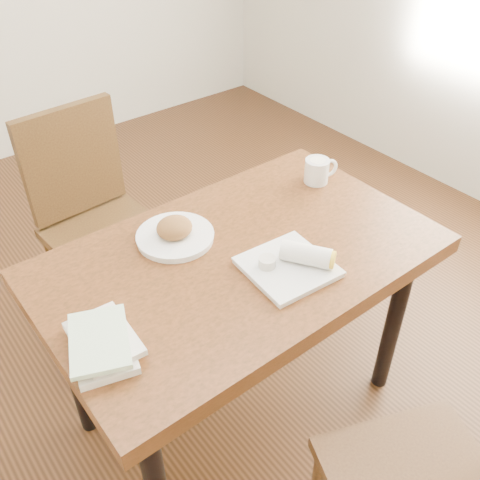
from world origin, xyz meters
TOP-DOWN VIEW (x-y plane):
  - ground at (0.00, 0.00)m, footprint 4.00×5.00m
  - table at (0.00, 0.00)m, footprint 1.20×0.74m
  - chair_far at (-0.15, 0.77)m, footprint 0.45×0.45m
  - plate_scone at (-0.12, 0.18)m, footprint 0.24×0.24m
  - coffee_mug at (0.48, 0.15)m, footprint 0.13×0.09m
  - plate_burrito at (0.08, -0.15)m, footprint 0.25×0.25m
  - book_stack at (-0.50, -0.09)m, footprint 0.21×0.24m

SIDE VIEW (x-z plane):
  - ground at x=0.00m, z-range -0.01..0.00m
  - chair_far at x=-0.15m, z-range 0.07..1.03m
  - table at x=0.00m, z-range 0.29..1.04m
  - plate_scone at x=-0.12m, z-range 0.74..0.81m
  - plate_burrito at x=0.08m, z-range 0.73..0.81m
  - book_stack at x=-0.50m, z-range 0.75..0.80m
  - coffee_mug at x=0.48m, z-range 0.75..0.84m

